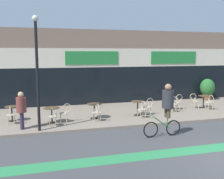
# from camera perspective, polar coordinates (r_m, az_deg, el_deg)

# --- Properties ---
(sidewalk_slab) EXTENTS (40.00, 5.50, 0.12)m
(sidewalk_slab) POSITION_cam_1_polar(r_m,az_deg,el_deg) (15.48, 8.43, -4.69)
(sidewalk_slab) COLOR gray
(sidewalk_slab) RESTS_ON ground
(storefront_facade) EXTENTS (40.00, 4.06, 4.91)m
(storefront_facade) POSITION_cam_1_polar(r_m,az_deg,el_deg) (19.53, 2.90, 5.05)
(storefront_facade) COLOR #7F6656
(storefront_facade) RESTS_ON ground
(bike_lane_stripe) EXTENTS (36.00, 0.70, 0.01)m
(bike_lane_stripe) POSITION_cam_1_polar(r_m,az_deg,el_deg) (10.52, 22.20, -11.57)
(bike_lane_stripe) COLOR #2D844C
(bike_lane_stripe) RESTS_ON ground
(bistro_table_0) EXTENTS (0.65, 0.65, 0.74)m
(bistro_table_0) POSITION_cam_1_polar(r_m,az_deg,el_deg) (13.66, -20.97, -4.32)
(bistro_table_0) COLOR black
(bistro_table_0) RESTS_ON sidewalk_slab
(bistro_table_1) EXTENTS (0.75, 0.75, 0.74)m
(bistro_table_1) POSITION_cam_1_polar(r_m,az_deg,el_deg) (12.76, -12.97, -4.79)
(bistro_table_1) COLOR black
(bistro_table_1) RESTS_ON sidewalk_slab
(bistro_table_2) EXTENTS (0.75, 0.75, 0.76)m
(bistro_table_2) POSITION_cam_1_polar(r_m,az_deg,el_deg) (13.30, -3.88, -4.01)
(bistro_table_2) COLOR black
(bistro_table_2) RESTS_ON sidewalk_slab
(bistro_table_3) EXTENTS (0.71, 0.71, 0.77)m
(bistro_table_3) POSITION_cam_1_polar(r_m,az_deg,el_deg) (13.98, 5.60, -3.45)
(bistro_table_3) COLOR black
(bistro_table_3) RESTS_ON sidewalk_slab
(bistro_table_4) EXTENTS (0.63, 0.63, 0.71)m
(bistro_table_4) POSITION_cam_1_polar(r_m,az_deg,el_deg) (15.61, 12.13, -2.59)
(bistro_table_4) COLOR black
(bistro_table_4) RESTS_ON sidewalk_slab
(bistro_table_5) EXTENTS (0.61, 0.61, 0.74)m
(bistro_table_5) POSITION_cam_1_polar(r_m,az_deg,el_deg) (16.83, 19.29, -2.02)
(bistro_table_5) COLOR black
(bistro_table_5) RESTS_ON sidewalk_slab
(cafe_chair_0_near) EXTENTS (0.40, 0.58, 0.90)m
(cafe_chair_0_near) POSITION_cam_1_polar(r_m,az_deg,el_deg) (13.05, -21.21, -4.91)
(cafe_chair_0_near) COLOR beige
(cafe_chair_0_near) RESTS_ON sidewalk_slab
(cafe_chair_1_near) EXTENTS (0.42, 0.58, 0.90)m
(cafe_chair_1_near) POSITION_cam_1_polar(r_m,az_deg,el_deg) (12.16, -12.83, -5.49)
(cafe_chair_1_near) COLOR beige
(cafe_chair_1_near) RESTS_ON sidewalk_slab
(cafe_chair_1_side) EXTENTS (0.60, 0.45, 0.90)m
(cafe_chair_1_side) POSITION_cam_1_polar(r_m,az_deg,el_deg) (12.80, -10.16, -4.74)
(cafe_chair_1_side) COLOR beige
(cafe_chair_1_side) RESTS_ON sidewalk_slab
(cafe_chair_2_near) EXTENTS (0.44, 0.59, 0.90)m
(cafe_chair_2_near) POSITION_cam_1_polar(r_m,az_deg,el_deg) (12.71, -3.26, -4.72)
(cafe_chair_2_near) COLOR beige
(cafe_chair_2_near) RESTS_ON sidewalk_slab
(cafe_chair_3_near) EXTENTS (0.45, 0.60, 0.90)m
(cafe_chair_3_near) POSITION_cam_1_polar(r_m,az_deg,el_deg) (13.43, 6.61, -4.08)
(cafe_chair_3_near) COLOR beige
(cafe_chair_3_near) RESTS_ON sidewalk_slab
(cafe_chair_3_side) EXTENTS (0.59, 0.44, 0.90)m
(cafe_chair_3_side) POSITION_cam_1_polar(r_m,az_deg,el_deg) (14.23, 7.94, -3.42)
(cafe_chair_3_side) COLOR beige
(cafe_chair_3_side) RESTS_ON sidewalk_slab
(cafe_chair_4_near) EXTENTS (0.45, 0.60, 0.90)m
(cafe_chair_4_near) POSITION_cam_1_polar(r_m,az_deg,el_deg) (15.07, 13.27, -2.93)
(cafe_chair_4_near) COLOR beige
(cafe_chair_4_near) RESTS_ON sidewalk_slab
(cafe_chair_4_side) EXTENTS (0.57, 0.40, 0.90)m
(cafe_chair_4_side) POSITION_cam_1_polar(r_m,az_deg,el_deg) (15.90, 14.12, -2.39)
(cafe_chair_4_side) COLOR beige
(cafe_chair_4_side) RESTS_ON sidewalk_slab
(cafe_chair_5_near) EXTENTS (0.41, 0.58, 0.90)m
(cafe_chair_5_near) POSITION_cam_1_polar(r_m,az_deg,el_deg) (16.34, 20.55, -2.39)
(cafe_chair_5_near) COLOR beige
(cafe_chair_5_near) RESTS_ON sidewalk_slab
(cafe_chair_5_side) EXTENTS (0.60, 0.44, 0.90)m
(cafe_chair_5_side) POSITION_cam_1_polar(r_m,az_deg,el_deg) (16.49, 17.49, -2.16)
(cafe_chair_5_side) COLOR beige
(cafe_chair_5_side) RESTS_ON sidewalk_slab
(planter_pot) EXTENTS (1.02, 1.02, 1.49)m
(planter_pot) POSITION_cam_1_polar(r_m,az_deg,el_deg) (19.93, 20.05, 0.21)
(planter_pot) COLOR brown
(planter_pot) RESTS_ON sidewalk_slab
(lamp_post) EXTENTS (0.26, 0.26, 4.82)m
(lamp_post) POSITION_cam_1_polar(r_m,az_deg,el_deg) (11.33, -16.01, 5.14)
(lamp_post) COLOR black
(lamp_post) RESTS_ON sidewalk_slab
(cyclist_0) EXTENTS (1.67, 0.48, 2.18)m
(cyclist_0) POSITION_cam_1_polar(r_m,az_deg,el_deg) (10.94, 11.83, -3.33)
(cyclist_0) COLOR black
(cyclist_0) RESTS_ON ground
(pedestrian_far_end) EXTENTS (0.47, 0.47, 1.65)m
(pedestrian_far_end) POSITION_cam_1_polar(r_m,az_deg,el_deg) (12.02, -19.13, -3.63)
(pedestrian_far_end) COLOR #382D47
(pedestrian_far_end) RESTS_ON sidewalk_slab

